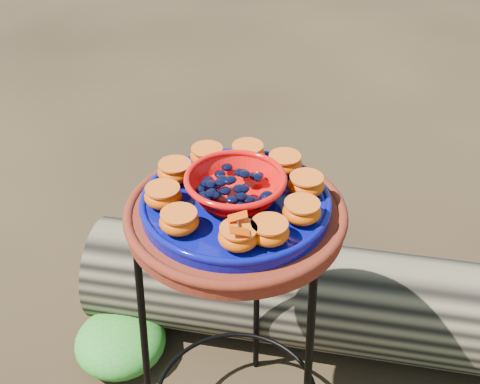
% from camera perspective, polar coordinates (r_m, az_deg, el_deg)
% --- Properties ---
extents(plant_stand, '(0.44, 0.44, 0.70)m').
position_cam_1_polar(plant_stand, '(1.42, -0.35, -14.08)').
color(plant_stand, black).
rests_on(plant_stand, ground).
extents(terracotta_saucer, '(0.42, 0.42, 0.03)m').
position_cam_1_polar(terracotta_saucer, '(1.16, -0.42, -2.29)').
color(terracotta_saucer, '#501C09').
rests_on(terracotta_saucer, plant_stand).
extents(cobalt_plate, '(0.36, 0.36, 0.02)m').
position_cam_1_polar(cobalt_plate, '(1.15, -0.42, -1.14)').
color(cobalt_plate, '#05065F').
rests_on(cobalt_plate, terracotta_saucer).
extents(red_bowl, '(0.18, 0.18, 0.05)m').
position_cam_1_polar(red_bowl, '(1.12, -0.43, 0.38)').
color(red_bowl, red).
rests_on(red_bowl, cobalt_plate).
extents(glass_gems, '(0.14, 0.14, 0.02)m').
position_cam_1_polar(glass_gems, '(1.10, -0.44, 1.95)').
color(glass_gems, black).
rests_on(glass_gems, red_bowl).
extents(orange_half_0, '(0.07, 0.07, 0.04)m').
position_cam_1_polar(orange_half_0, '(1.02, -0.14, -4.26)').
color(orange_half_0, '#AE3200').
rests_on(orange_half_0, cobalt_plate).
extents(orange_half_1, '(0.07, 0.07, 0.04)m').
position_cam_1_polar(orange_half_1, '(1.03, 2.78, -3.79)').
color(orange_half_1, '#AE3200').
rests_on(orange_half_1, cobalt_plate).
extents(orange_half_2, '(0.07, 0.07, 0.04)m').
position_cam_1_polar(orange_half_2, '(1.08, 5.87, -1.84)').
color(orange_half_2, '#AE3200').
rests_on(orange_half_2, cobalt_plate).
extents(orange_half_3, '(0.07, 0.07, 0.04)m').
position_cam_1_polar(orange_half_3, '(1.15, 6.28, 0.65)').
color(orange_half_3, '#AE3200').
rests_on(orange_half_3, cobalt_plate).
extents(orange_half_4, '(0.07, 0.07, 0.04)m').
position_cam_1_polar(orange_half_4, '(1.21, 4.25, 2.70)').
color(orange_half_4, '#AE3200').
rests_on(orange_half_4, cobalt_plate).
extents(orange_half_5, '(0.07, 0.07, 0.04)m').
position_cam_1_polar(orange_half_5, '(1.24, 0.74, 3.71)').
color(orange_half_5, '#AE3200').
rests_on(orange_half_5, cobalt_plate).
extents(orange_half_6, '(0.07, 0.07, 0.04)m').
position_cam_1_polar(orange_half_6, '(1.23, -3.13, 3.43)').
color(orange_half_6, '#AE3200').
rests_on(orange_half_6, cobalt_plate).
extents(orange_half_7, '(0.07, 0.07, 0.04)m').
position_cam_1_polar(orange_half_7, '(1.19, -6.17, 1.94)').
color(orange_half_7, '#AE3200').
rests_on(orange_half_7, cobalt_plate).
extents(orange_half_8, '(0.07, 0.07, 0.04)m').
position_cam_1_polar(orange_half_8, '(1.12, -7.30, -0.39)').
color(orange_half_8, '#AE3200').
rests_on(orange_half_8, cobalt_plate).
extents(orange_half_9, '(0.07, 0.07, 0.04)m').
position_cam_1_polar(orange_half_9, '(1.06, -5.78, -2.79)').
color(orange_half_9, '#AE3200').
rests_on(orange_half_9, cobalt_plate).
extents(butterfly, '(0.08, 0.07, 0.01)m').
position_cam_1_polar(butterfly, '(1.00, -0.14, -3.14)').
color(butterfly, '#C23700').
rests_on(butterfly, orange_half_0).
extents(driftwood_log, '(1.70, 0.54, 0.31)m').
position_cam_1_polar(driftwood_log, '(1.81, 12.62, -10.29)').
color(driftwood_log, black).
rests_on(driftwood_log, ground).
extents(foliage_left, '(0.26, 0.26, 0.13)m').
position_cam_1_polar(foliage_left, '(1.83, -11.29, -13.63)').
color(foliage_left, '#1B6F18').
rests_on(foliage_left, ground).
extents(foliage_back, '(0.34, 0.34, 0.17)m').
position_cam_1_polar(foliage_back, '(2.09, -0.83, -4.66)').
color(foliage_back, '#1B6F18').
rests_on(foliage_back, ground).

